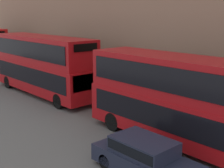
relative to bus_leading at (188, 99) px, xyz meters
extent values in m
cube|color=#A80F14|center=(0.00, 0.01, -0.98)|extent=(2.55, 10.83, 2.00)
cube|color=#A80F14|center=(0.00, 0.01, 0.96)|extent=(2.50, 10.62, 1.87)
cube|color=black|center=(0.00, 0.01, -0.74)|extent=(2.59, 9.97, 1.12)
cube|color=black|center=(0.00, 0.01, 1.05)|extent=(2.59, 9.97, 1.12)
cylinder|color=black|center=(-1.12, 3.82, -1.83)|extent=(0.30, 1.00, 1.00)
cylinder|color=black|center=(1.12, 3.82, -1.83)|extent=(0.30, 1.00, 1.00)
cube|color=#A80F14|center=(0.00, 12.96, -0.91)|extent=(2.55, 10.89, 2.15)
cube|color=#A80F14|center=(0.00, 12.96, 1.16)|extent=(2.50, 10.67, 1.97)
cube|color=black|center=(0.00, 12.96, -0.65)|extent=(2.59, 10.02, 1.21)
cube|color=black|center=(0.00, 12.96, 1.25)|extent=(2.59, 10.02, 1.18)
cube|color=black|center=(0.00, 7.55, -0.47)|extent=(2.17, 0.06, 1.08)
cube|color=black|center=(0.00, 7.55, 1.75)|extent=(1.78, 0.06, 0.47)
cylinder|color=black|center=(-1.12, 9.12, -1.83)|extent=(0.30, 1.00, 1.00)
cylinder|color=black|center=(1.12, 9.12, -1.83)|extent=(0.30, 1.00, 1.00)
cylinder|color=black|center=(-1.12, 16.81, -1.83)|extent=(0.30, 1.00, 1.00)
cylinder|color=black|center=(1.12, 16.81, -1.83)|extent=(0.30, 1.00, 1.00)
cylinder|color=black|center=(1.12, 22.97, -1.83)|extent=(0.30, 1.00, 1.00)
cube|color=#1E2338|center=(-3.40, -0.51, -1.80)|extent=(1.82, 4.41, 0.70)
cube|color=#1E2338|center=(-3.40, -0.40, -1.15)|extent=(1.60, 2.43, 0.60)
cube|color=black|center=(-3.40, -0.40, -1.12)|extent=(1.64, 2.31, 0.38)
cylinder|color=black|center=(-4.20, 0.90, -2.01)|extent=(0.22, 0.64, 0.64)
cylinder|color=black|center=(-2.60, 0.90, -2.01)|extent=(0.22, 0.64, 0.64)
cylinder|color=#334C6B|center=(2.49, 1.67, -1.54)|extent=(0.36, 0.36, 1.58)
sphere|color=tan|center=(2.49, 1.67, -0.64)|extent=(0.22, 0.22, 0.22)
camera|label=1|loc=(-11.79, -7.82, 3.88)|focal=50.00mm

